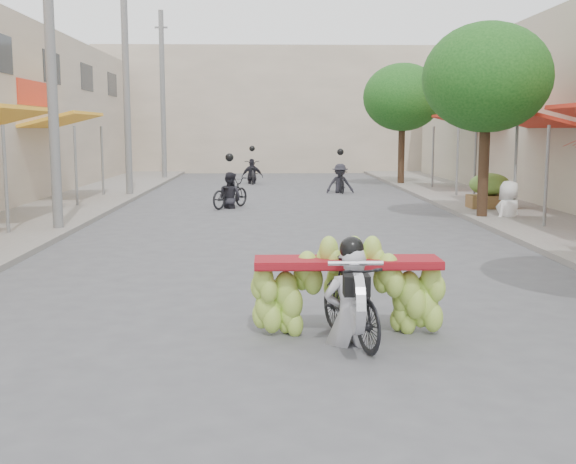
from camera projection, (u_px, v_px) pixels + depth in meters
The scene contains 15 objects.
ground at pixel (320, 453), 5.52m from camera, with size 120.00×120.00×0.00m, color #545459.
sidewalk_left at pixel (32, 215), 20.16m from camera, with size 4.00×60.00×0.12m, color gray.
sidewalk_right at pixel (527, 214), 20.55m from camera, with size 4.00×60.00×0.12m, color gray.
far_building at pixel (274, 111), 42.62m from camera, with size 20.00×6.00×7.00m, color #BEAC96.
utility_pole_mid at pixel (51, 60), 16.67m from camera, with size 0.60×0.24×8.00m.
utility_pole_far at pixel (126, 84), 25.58m from camera, with size 0.60×0.24×8.00m.
utility_pole_back at pixel (163, 96), 34.48m from camera, with size 0.60×0.24×8.00m.
street_tree_mid at pixel (487, 78), 18.99m from camera, with size 3.40×3.40×5.25m.
street_tree_far at pixel (403, 98), 30.86m from camera, with size 3.40×3.40×5.25m.
produce_crate_far at pixel (489, 188), 21.42m from camera, with size 1.20×0.88×1.16m.
banana_motorbike at pixel (349, 281), 8.40m from camera, with size 2.21×1.85×2.11m.
pedestrian at pixel (510, 181), 19.37m from camera, with size 1.09×1.02×1.91m.
bg_motorbike_a at pixel (230, 185), 22.46m from camera, with size 1.42×1.76×1.95m.
bg_motorbike_b at pixel (340, 170), 27.74m from camera, with size 1.11×1.56×1.95m.
bg_motorbike_c at pixel (252, 167), 32.47m from camera, with size 0.99×1.82×1.95m.
Camera 1 is at (-0.39, -5.22, 2.46)m, focal length 45.00 mm.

